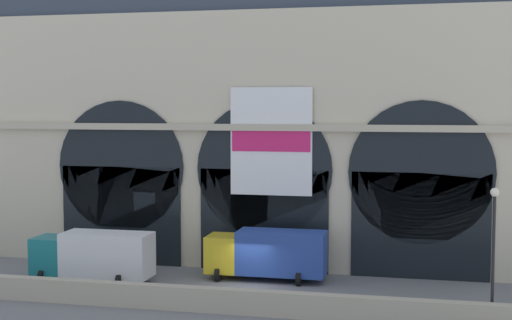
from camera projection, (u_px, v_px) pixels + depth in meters
ground_plane at (246, 289)px, 43.28m from camera, size 200.00×200.00×0.00m
quay_parapet_wall at (224, 301)px, 38.33m from camera, size 90.00×0.70×1.29m
station_building at (272, 116)px, 49.92m from camera, size 42.24×5.69×20.90m
box_truck_midwest at (94, 255)px, 44.93m from camera, size 7.50×2.91×3.12m
box_truck_center at (268, 253)px, 45.45m from camera, size 7.50×2.91×3.12m
street_lamp_quayside at (494, 238)px, 35.81m from camera, size 0.44×0.44×6.90m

